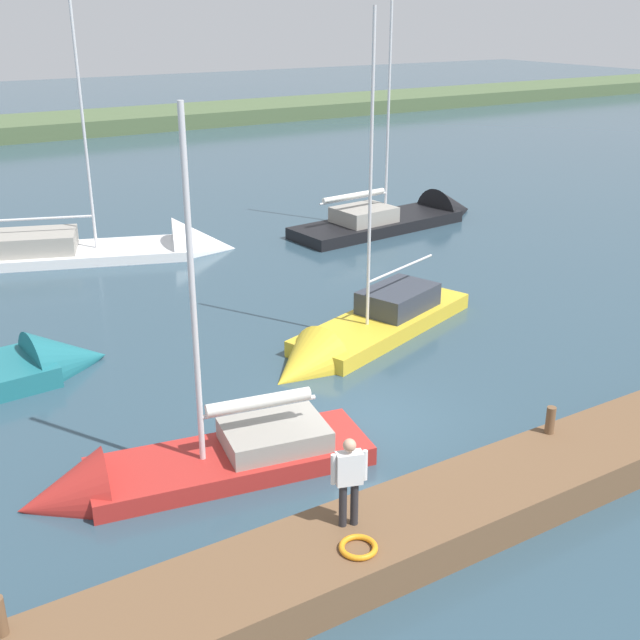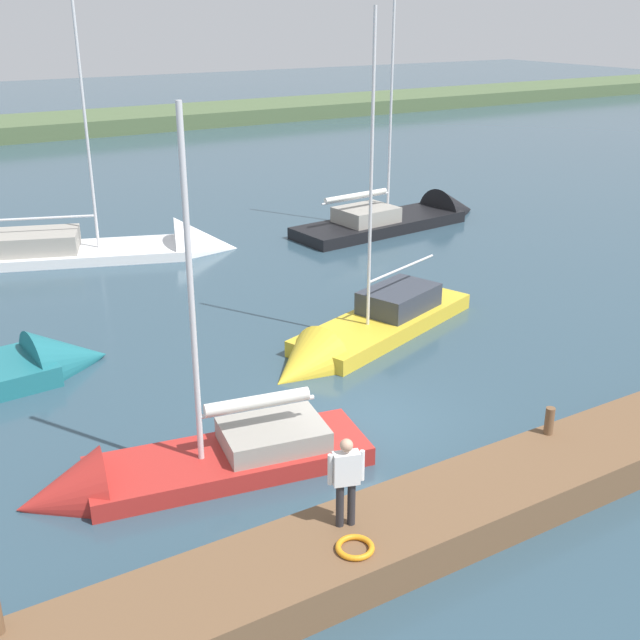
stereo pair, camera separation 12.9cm
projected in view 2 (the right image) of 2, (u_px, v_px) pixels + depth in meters
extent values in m
plane|color=#2D4756|center=(364.00, 423.00, 18.73)|extent=(200.00, 200.00, 0.00)
cube|color=brown|center=(487.00, 497.00, 15.24)|extent=(23.12, 2.02, 0.75)
cylinder|color=brown|center=(549.00, 421.00, 16.66)|extent=(0.20, 0.20, 0.61)
torus|color=orange|center=(355.00, 547.00, 13.16)|extent=(0.66, 0.66, 0.10)
cube|color=gold|center=(384.00, 330.00, 24.05)|extent=(7.01, 4.20, 0.93)
cone|color=gold|center=(301.00, 373.00, 21.27)|extent=(2.46, 2.59, 2.08)
cube|color=#333842|center=(399.00, 299.00, 24.30)|extent=(2.82, 2.32, 0.69)
cylinder|color=silver|center=(371.00, 176.00, 21.65)|extent=(0.09, 0.09, 8.74)
cylinder|color=silver|center=(402.00, 268.00, 24.02)|extent=(3.26, 1.22, 0.07)
cone|color=#1E6B75|center=(71.00, 363.00, 21.65)|extent=(2.22, 2.43, 2.27)
cube|color=#B22823|center=(230.00, 467.00, 16.83)|extent=(6.16, 2.91, 0.73)
cone|color=#B22823|center=(62.00, 501.00, 15.68)|extent=(2.03, 2.18, 1.92)
cube|color=gray|center=(273.00, 434.00, 16.94)|extent=(2.41, 1.93, 0.46)
cylinder|color=silver|center=(191.00, 295.00, 15.16)|extent=(0.12, 0.12, 7.24)
cylinder|color=silver|center=(258.00, 407.00, 16.56)|extent=(2.48, 0.53, 0.10)
cylinder|color=silver|center=(257.00, 402.00, 16.52)|extent=(2.27, 0.66, 0.27)
cube|color=white|center=(74.00, 258.00, 30.97)|extent=(9.35, 5.57, 0.73)
cone|color=white|center=(207.00, 250.00, 31.93)|extent=(3.24, 3.41, 2.74)
cube|color=gray|center=(29.00, 242.00, 30.40)|extent=(4.13, 3.20, 0.74)
cylinder|color=silver|center=(86.00, 125.00, 29.28)|extent=(0.11, 0.11, 9.38)
cylinder|color=silver|center=(36.00, 218.00, 30.13)|extent=(4.19, 1.56, 0.09)
cube|color=black|center=(379.00, 228.00, 34.80)|extent=(8.31, 3.32, 0.81)
cone|color=black|center=(454.00, 213.00, 37.41)|extent=(2.51, 2.74, 2.52)
cube|color=gray|center=(366.00, 215.00, 34.09)|extent=(2.60, 2.18, 0.64)
cylinder|color=silver|center=(391.00, 96.00, 32.98)|extent=(0.11, 0.11, 10.39)
cylinder|color=silver|center=(356.00, 198.00, 33.48)|extent=(3.62, 0.45, 0.09)
cylinder|color=silver|center=(356.00, 196.00, 33.43)|extent=(3.27, 0.55, 0.22)
cylinder|color=#28282D|center=(351.00, 503.00, 13.70)|extent=(0.14, 0.14, 0.85)
cylinder|color=#28282D|center=(340.00, 505.00, 13.65)|extent=(0.14, 0.14, 0.85)
cube|color=white|center=(346.00, 468.00, 13.41)|extent=(0.50, 0.35, 0.60)
sphere|color=tan|center=(346.00, 445.00, 13.24)|extent=(0.23, 0.23, 0.23)
cylinder|color=white|center=(362.00, 465.00, 13.46)|extent=(0.09, 0.09, 0.57)
cylinder|color=white|center=(330.00, 469.00, 13.34)|extent=(0.09, 0.09, 0.57)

